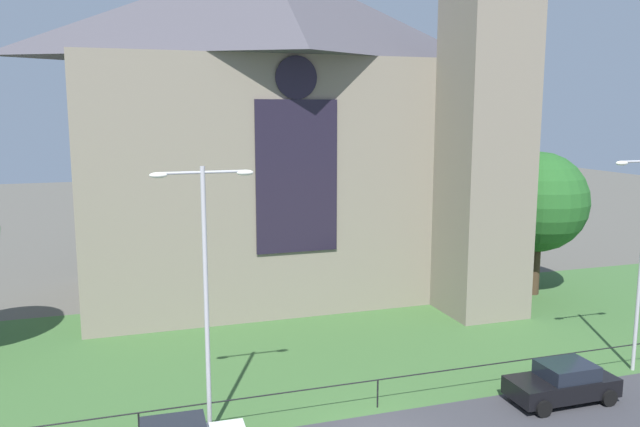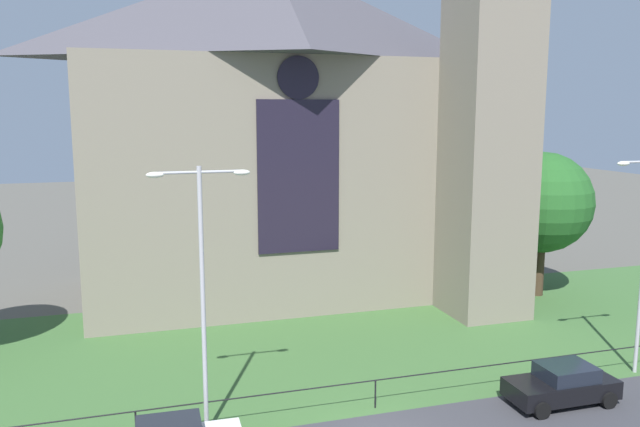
# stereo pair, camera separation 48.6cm
# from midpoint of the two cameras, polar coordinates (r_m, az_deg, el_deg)

# --- Properties ---
(ground) EXTENTS (160.00, 160.00, 0.00)m
(ground) POSITION_cam_midpoint_polar(r_m,az_deg,el_deg) (31.63, -1.23, -11.43)
(ground) COLOR #56544C
(grass_verge) EXTENTS (120.00, 20.00, 0.01)m
(grass_verge) POSITION_cam_midpoint_polar(r_m,az_deg,el_deg) (29.84, -0.17, -12.71)
(grass_verge) COLOR #3D6633
(grass_verge) RESTS_ON ground
(church_building) EXTENTS (23.20, 16.20, 26.00)m
(church_building) POSITION_cam_midpoint_polar(r_m,az_deg,el_deg) (38.77, -2.56, 7.88)
(church_building) COLOR gray
(church_building) RESTS_ON ground
(iron_railing) EXTENTS (34.82, 0.07, 1.13)m
(iron_railing) POSITION_cam_midpoint_polar(r_m,az_deg,el_deg) (24.95, 5.55, -14.84)
(iron_railing) COLOR black
(iron_railing) RESTS_ON ground
(tree_right_far) EXTENTS (6.03, 6.03, 8.74)m
(tree_right_far) POSITION_cam_midpoint_polar(r_m,az_deg,el_deg) (40.53, 19.47, 0.91)
(tree_right_far) COLOR #423021
(tree_right_far) RESTS_ON ground
(streetlamp_near) EXTENTS (3.37, 0.26, 9.33)m
(streetlamp_near) POSITION_cam_midpoint_polar(r_m,az_deg,el_deg) (21.73, -9.85, -5.03)
(streetlamp_near) COLOR #B2B2B7
(streetlamp_near) RESTS_ON ground
(parked_car_black) EXTENTS (4.21, 2.03, 1.51)m
(parked_car_black) POSITION_cam_midpoint_polar(r_m,az_deg,el_deg) (27.06, 21.29, -14.02)
(parked_car_black) COLOR black
(parked_car_black) RESTS_ON ground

